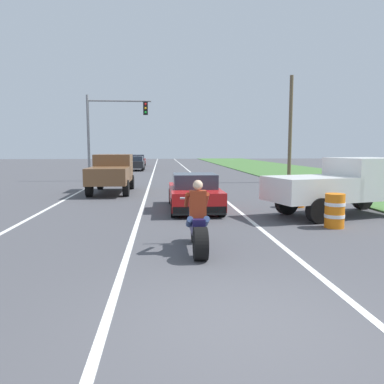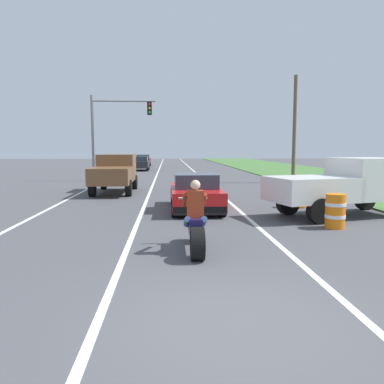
% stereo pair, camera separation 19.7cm
% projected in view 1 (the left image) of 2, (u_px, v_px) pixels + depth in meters
% --- Properties ---
extents(ground_plane, '(160.00, 160.00, 0.00)m').
position_uv_depth(ground_plane, '(241.00, 323.00, 5.08)').
color(ground_plane, '#4C4C51').
extents(lane_stripe_left_solid, '(0.14, 120.00, 0.01)m').
position_uv_depth(lane_stripe_left_solid, '(93.00, 185.00, 24.46)').
color(lane_stripe_left_solid, white).
rests_on(lane_stripe_left_solid, ground).
extents(lane_stripe_right_solid, '(0.14, 120.00, 0.01)m').
position_uv_depth(lane_stripe_right_solid, '(205.00, 184.00, 25.03)').
color(lane_stripe_right_solid, white).
rests_on(lane_stripe_right_solid, ground).
extents(lane_stripe_centre_dashed, '(0.14, 120.00, 0.01)m').
position_uv_depth(lane_stripe_centre_dashed, '(150.00, 184.00, 24.75)').
color(lane_stripe_centre_dashed, white).
rests_on(lane_stripe_centre_dashed, ground).
extents(grass_verge_right, '(10.00, 120.00, 0.06)m').
position_uv_depth(grass_verge_right, '(354.00, 182.00, 25.84)').
color(grass_verge_right, '#477538').
rests_on(grass_verge_right, ground).
extents(motorcycle_with_rider, '(0.70, 2.21, 1.62)m').
position_uv_depth(motorcycle_with_rider, '(198.00, 226.00, 8.48)').
color(motorcycle_with_rider, black).
rests_on(motorcycle_with_rider, ground).
extents(sports_car_red, '(1.84, 4.30, 1.37)m').
position_uv_depth(sports_car_red, '(194.00, 193.00, 14.41)').
color(sports_car_red, red).
rests_on(sports_car_red, ground).
extents(pickup_truck_left_lane_brown, '(2.02, 4.80, 1.98)m').
position_uv_depth(pickup_truck_left_lane_brown, '(112.00, 172.00, 19.89)').
color(pickup_truck_left_lane_brown, brown).
rests_on(pickup_truck_left_lane_brown, ground).
extents(pickup_truck_right_shoulder_white, '(5.14, 3.14, 1.98)m').
position_uv_depth(pickup_truck_right_shoulder_white, '(342.00, 184.00, 13.06)').
color(pickup_truck_right_shoulder_white, silver).
rests_on(pickup_truck_right_shoulder_white, ground).
extents(traffic_light_mast_near, '(4.51, 0.34, 6.00)m').
position_uv_depth(traffic_light_mast_near, '(108.00, 124.00, 26.89)').
color(traffic_light_mast_near, gray).
rests_on(traffic_light_mast_near, ground).
extents(utility_pole_roadside, '(0.24, 0.24, 7.11)m').
position_uv_depth(utility_pole_roadside, '(290.00, 130.00, 25.72)').
color(utility_pole_roadside, brown).
rests_on(utility_pole_roadside, ground).
extents(construction_barrel_nearest, '(0.58, 0.58, 1.00)m').
position_uv_depth(construction_barrel_nearest, '(335.00, 211.00, 11.15)').
color(construction_barrel_nearest, orange).
rests_on(construction_barrel_nearest, ground).
extents(construction_barrel_mid, '(0.58, 0.58, 1.00)m').
position_uv_depth(construction_barrel_mid, '(297.00, 194.00, 15.07)').
color(construction_barrel_mid, orange).
rests_on(construction_barrel_mid, ground).
extents(distant_car_far_ahead, '(1.80, 4.00, 1.50)m').
position_uv_depth(distant_car_far_ahead, '(135.00, 163.00, 39.78)').
color(distant_car_far_ahead, '#262628').
rests_on(distant_car_far_ahead, ground).
extents(distant_car_further_ahead, '(1.80, 4.00, 1.50)m').
position_uv_depth(distant_car_further_ahead, '(138.00, 160.00, 49.00)').
color(distant_car_further_ahead, maroon).
rests_on(distant_car_further_ahead, ground).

